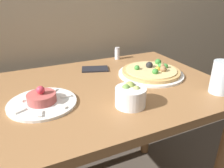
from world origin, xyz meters
TOP-DOWN VIEW (x-y plane):
  - dining_table at (0.00, 0.38)m, footprint 1.12×0.75m
  - pizza_plate at (0.30, 0.40)m, footprint 0.32×0.32m
  - tartare_plate at (-0.25, 0.33)m, footprint 0.26×0.26m
  - small_bowl at (0.05, 0.18)m, footprint 0.11×0.11m
  - drinking_glass at (0.44, 0.12)m, footprint 0.08×0.08m
  - napkin at (0.07, 0.59)m, footprint 0.16×0.12m
  - salt_shaker at (0.26, 0.71)m, footprint 0.03×0.03m

SIDE VIEW (x-z plane):
  - dining_table at x=0.00m, z-range 0.27..1.06m
  - napkin at x=0.07m, z-range 0.79..0.80m
  - tartare_plate at x=-0.25m, z-range 0.77..0.84m
  - pizza_plate at x=0.30m, z-range 0.78..0.84m
  - salt_shaker at x=0.26m, z-range 0.79..0.86m
  - small_bowl at x=0.05m, z-range 0.79..0.87m
  - drinking_glass at x=0.44m, z-range 0.79..0.93m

